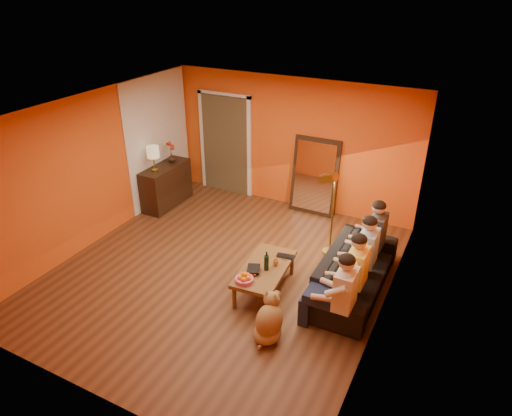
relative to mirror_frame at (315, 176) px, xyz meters
The scene contains 27 objects.
room_shell 2.39m from the mirror_frame, 103.68° to the right, with size 5.00×5.50×2.60m.
white_accent 3.21m from the mirror_frame, 163.83° to the right, with size 0.02×1.90×2.58m, color white.
doorway_recess 2.08m from the mirror_frame, behind, with size 1.06×0.30×2.10m, color #3F2D19.
door_jamb_left 2.64m from the mirror_frame, behind, with size 0.08×0.06×2.20m, color white.
door_jamb_right 1.51m from the mirror_frame, behind, with size 0.08×0.06×2.20m, color white.
door_header 2.46m from the mirror_frame, behind, with size 1.22×0.06×0.08m, color white.
mirror_frame is the anchor object (origin of this frame).
mirror_glass 0.04m from the mirror_frame, 90.00° to the right, with size 0.78×0.02×1.36m, color white.
sideboard 3.01m from the mirror_frame, 158.84° to the right, with size 0.44×1.18×0.85m, color #321E10.
table_lamp 3.13m from the mirror_frame, 153.68° to the right, with size 0.24×0.24×0.51m, color beige, non-canonical shape.
sofa 2.60m from the mirror_frame, 55.59° to the right, with size 0.84×2.15×0.63m, color black.
coffee_table 2.83m from the mirror_frame, 84.44° to the right, with size 0.62×1.22×0.42m, color brown, non-canonical shape.
floor_lamp 1.55m from the mirror_frame, 58.73° to the right, with size 0.30×0.24×1.44m, color #A99131, non-canonical shape.
dog 3.75m from the mirror_frame, 78.16° to the right, with size 0.36×0.56×0.66m, color olive, non-canonical shape.
person_far_left 3.50m from the mirror_frame, 63.12° to the right, with size 0.70×0.44×1.22m, color beige, non-canonical shape.
person_mid_left 3.02m from the mirror_frame, 58.38° to the right, with size 0.70×0.44×1.22m, color #F5CB51, non-canonical shape.
person_mid_right 2.57m from the mirror_frame, 51.92° to the right, with size 0.70×0.44×1.22m, color #91B0E1, non-canonical shape.
person_far_right 2.16m from the mirror_frame, 42.87° to the right, with size 0.70×0.44×1.22m, color #303035, non-canonical shape.
fruit_bowl 3.23m from the mirror_frame, 86.99° to the right, with size 0.26×0.26×0.16m, color #CB477F, non-canonical shape.
wine_bottle 2.84m from the mirror_frame, 83.54° to the right, with size 0.07×0.07×0.31m, color black.
tumbler 2.69m from the mirror_frame, 81.63° to the right, with size 0.09×0.09×0.09m, color #B27F3F.
laptop 2.48m from the mirror_frame, 79.47° to the right, with size 0.29×0.19×0.02m, color black.
book_lower 2.98m from the mirror_frame, 88.28° to the right, with size 0.17×0.22×0.02m, color #321E10.
book_mid 2.97m from the mirror_frame, 88.08° to the right, with size 0.16×0.22×0.02m, color #B62D14.
book_upper 2.99m from the mirror_frame, 88.29° to the right, with size 0.18×0.24×0.02m, color black.
vase 2.92m from the mirror_frame, 163.43° to the right, with size 0.17×0.17×0.18m, color #321E10.
flowers 2.94m from the mirror_frame, 163.43° to the right, with size 0.17×0.17×0.45m, color #B62D14, non-canonical shape.
Camera 1 is at (3.24, -5.17, 4.29)m, focal length 32.00 mm.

